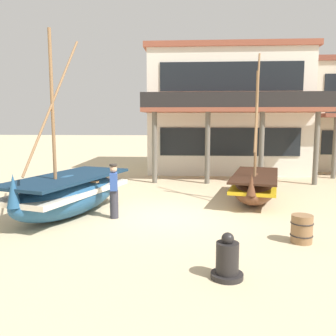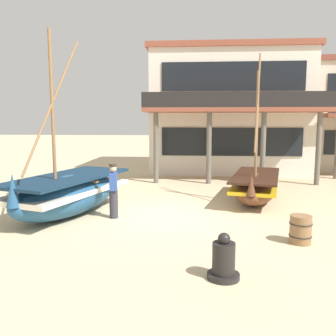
{
  "view_description": "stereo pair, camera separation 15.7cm",
  "coord_description": "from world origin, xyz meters",
  "px_view_note": "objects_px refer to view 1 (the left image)",
  "views": [
    {
      "loc": [
        0.78,
        -11.11,
        3.02
      ],
      "look_at": [
        0.0,
        1.0,
        1.4
      ],
      "focal_mm": 38.54,
      "sensor_mm": 36.0,
      "label": 1
    },
    {
      "loc": [
        0.94,
        -11.1,
        3.02
      ],
      "look_at": [
        0.0,
        1.0,
        1.4
      ],
      "focal_mm": 38.54,
      "sensor_mm": 36.0,
      "label": 2
    }
  ],
  "objects_px": {
    "fishing_boat_near_left": "(255,186)",
    "fisherman_by_hull": "(114,192)",
    "harbor_building_main": "(225,111)",
    "capstan_winch": "(227,260)",
    "fishing_boat_centre_large": "(68,194)",
    "wooden_barrel": "(302,229)"
  },
  "relations": [
    {
      "from": "fishing_boat_near_left",
      "to": "fisherman_by_hull",
      "type": "distance_m",
      "value": 5.55
    },
    {
      "from": "fishing_boat_near_left",
      "to": "wooden_barrel",
      "type": "distance_m",
      "value": 4.75
    },
    {
      "from": "capstan_winch",
      "to": "fishing_boat_near_left",
      "type": "bearing_deg",
      "value": 76.04
    },
    {
      "from": "fishing_boat_near_left",
      "to": "wooden_barrel",
      "type": "relative_size",
      "value": 7.73
    },
    {
      "from": "fishing_boat_centre_large",
      "to": "wooden_barrel",
      "type": "distance_m",
      "value": 7.01
    },
    {
      "from": "fisherman_by_hull",
      "to": "capstan_winch",
      "type": "bearing_deg",
      "value": -53.11
    },
    {
      "from": "fishing_boat_near_left",
      "to": "capstan_winch",
      "type": "distance_m",
      "value": 7.11
    },
    {
      "from": "capstan_winch",
      "to": "wooden_barrel",
      "type": "bearing_deg",
      "value": 46.69
    },
    {
      "from": "fishing_boat_near_left",
      "to": "harbor_building_main",
      "type": "relative_size",
      "value": 0.57
    },
    {
      "from": "capstan_winch",
      "to": "wooden_barrel",
      "type": "relative_size",
      "value": 1.29
    },
    {
      "from": "fishing_boat_near_left",
      "to": "fisherman_by_hull",
      "type": "relative_size",
      "value": 3.21
    },
    {
      "from": "fishing_boat_centre_large",
      "to": "capstan_winch",
      "type": "distance_m",
      "value": 6.34
    },
    {
      "from": "fishing_boat_near_left",
      "to": "fisherman_by_hull",
      "type": "xyz_separation_m",
      "value": [
        -4.79,
        -2.8,
        0.27
      ]
    },
    {
      "from": "fishing_boat_centre_large",
      "to": "wooden_barrel",
      "type": "height_order",
      "value": "fishing_boat_centre_large"
    },
    {
      "from": "fisherman_by_hull",
      "to": "harbor_building_main",
      "type": "bearing_deg",
      "value": 69.72
    },
    {
      "from": "wooden_barrel",
      "to": "harbor_building_main",
      "type": "height_order",
      "value": "harbor_building_main"
    },
    {
      "from": "fisherman_by_hull",
      "to": "fishing_boat_centre_large",
      "type": "bearing_deg",
      "value": 170.79
    },
    {
      "from": "fishing_boat_near_left",
      "to": "fishing_boat_centre_large",
      "type": "bearing_deg",
      "value": -158.01
    },
    {
      "from": "fishing_boat_near_left",
      "to": "fisherman_by_hull",
      "type": "bearing_deg",
      "value": -149.62
    },
    {
      "from": "fisherman_by_hull",
      "to": "harbor_building_main",
      "type": "height_order",
      "value": "harbor_building_main"
    },
    {
      "from": "fishing_boat_centre_large",
      "to": "capstan_winch",
      "type": "bearing_deg",
      "value": -43.27
    },
    {
      "from": "fishing_boat_near_left",
      "to": "wooden_barrel",
      "type": "height_order",
      "value": "fishing_boat_near_left"
    }
  ]
}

